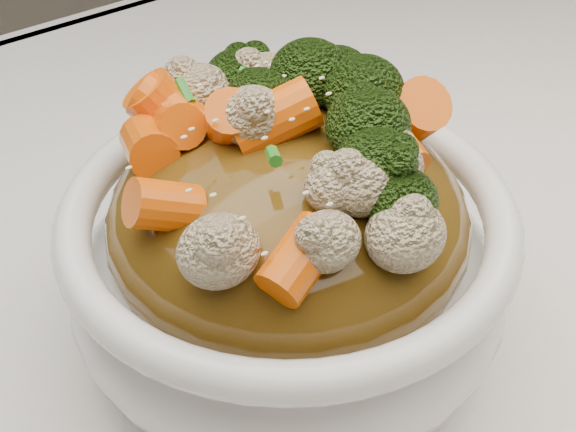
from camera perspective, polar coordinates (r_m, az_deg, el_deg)
tablecloth at (r=0.51m, az=-0.55°, el=-5.53°), size 1.20×0.80×0.04m
bowl at (r=0.43m, az=-0.00°, el=-3.60°), size 0.30×0.30×0.09m
sauce_base at (r=0.41m, az=-0.00°, el=-0.35°), size 0.24×0.24×0.10m
carrots at (r=0.37m, az=-0.00°, el=7.67°), size 0.24×0.24×0.05m
broccoli at (r=0.37m, az=-0.00°, el=7.53°), size 0.24×0.24×0.05m
cauliflower at (r=0.37m, az=-0.00°, el=7.25°), size 0.24×0.24×0.04m
scallions at (r=0.37m, az=-0.00°, el=7.81°), size 0.18×0.18×0.02m
sesame_seeds at (r=0.37m, az=-0.00°, el=7.81°), size 0.22×0.22×0.01m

